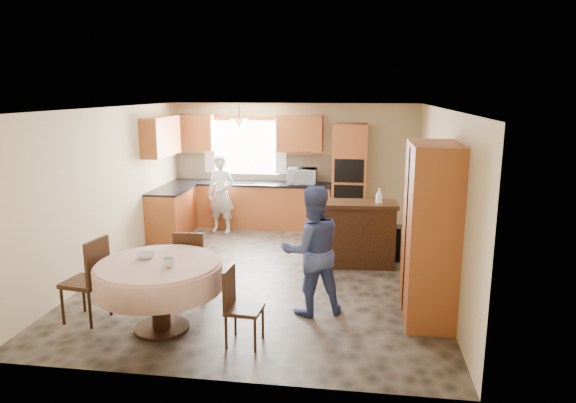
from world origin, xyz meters
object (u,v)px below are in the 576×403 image
Objects in this scene: person_dining at (312,251)px; chair_back at (191,262)px; cupboard at (430,232)px; dining_table at (159,277)px; chair_left at (90,276)px; person_sink at (221,194)px; chair_right at (238,302)px; oven_tower at (349,178)px; sideboard at (353,236)px.

chair_back is at bearing -27.52° from person_dining.
cupboard is 1.49× the size of dining_table.
person_sink is at bearing -178.39° from chair_left.
person_dining is (1.61, -0.16, 0.28)m from chair_back.
dining_table is 1.66× the size of chair_right.
chair_right reaches higher than dining_table.
oven_tower reaches higher than person_sink.
cupboard is 2.07× the size of chair_left.
cupboard reaches higher than chair_left.
person_dining is at bearing -33.98° from chair_right.
cupboard is 3.08m from chair_back.
person_dining is (1.69, 0.73, 0.17)m from dining_table.
sideboard is at bearing -22.62° from person_sink.
chair_right is (0.89, -1.08, -0.05)m from chair_back.
chair_back is 0.63× the size of person_sink.
chair_back is at bearing 178.75° from cupboard.
person_dining reaches higher than chair_back.
oven_tower reaches higher than person_dining.
cupboard is 4.93m from person_sink.
sideboard is at bearing -144.38° from chair_back.
sideboard is 3.97m from chair_left.
sideboard reaches higher than chair_right.
oven_tower is 4.04m from cupboard.
cupboard is 2.44m from chair_right.
sideboard is 3.08m from person_sink.
person_dining reaches higher than chair_left.
oven_tower reaches higher than chair_back.
person_dining is (-1.42, -0.10, -0.26)m from cupboard.
person_dining is at bearing -176.06° from cupboard.
person_sink is at bearing -80.58° from person_dining.
chair_back is (-2.09, -1.73, 0.05)m from sideboard.
sideboard is 1.31× the size of chair_left.
chair_left is at bearing 34.21° from chair_back.
sideboard is at bearing -86.62° from oven_tower.
person_dining is at bearing 170.24° from chair_back.
chair_right is at bearing 125.56° from chair_back.
dining_table is at bearing 81.02° from chair_back.
sideboard is 1.98m from person_dining.
oven_tower is at bearing 66.63° from dining_table.
chair_right is (-1.19, -2.81, -0.00)m from sideboard.
sideboard is 1.55× the size of chair_right.
dining_table is at bearing -113.37° from oven_tower.
chair_back is 1.65m from person_dining.
cupboard is 1.41× the size of person_sink.
dining_table is 1.51× the size of chair_back.
chair_right is at bearing -154.56° from cupboard.
sideboard is at bearing -18.97° from chair_right.
oven_tower is at bearing -116.72° from person_dining.
sideboard is 2.71m from chair_back.
chair_back is at bearing 136.44° from chair_left.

